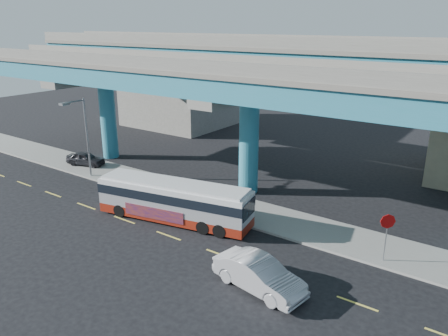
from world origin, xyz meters
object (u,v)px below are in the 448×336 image
Objects in this scene: sedan at (259,274)px; transit_bus at (174,200)px; stop_sign at (387,227)px; street_lamp at (81,126)px; parked_car at (86,159)px.

transit_bus is at bearing 77.04° from sedan.
transit_bus is 3.91× the size of stop_sign.
street_lamp reaches higher than transit_bus.
parked_car is 1.37× the size of stop_sign.
parked_car is at bearing 153.20° from transit_bus.
transit_bus is at bearing -123.08° from parked_car.
transit_bus is 2.84× the size of parked_car.
transit_bus is 12.17m from street_lamp.
parked_car is 27.50m from stop_sign.
parked_car is at bearing 81.24° from sedan.
parked_car is at bearing 141.78° from street_lamp.
street_lamp is at bearing 159.73° from transit_bus.
stop_sign reaches higher than parked_car.
sedan is at bearing -14.90° from street_lamp.
sedan is 0.78× the size of street_lamp.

